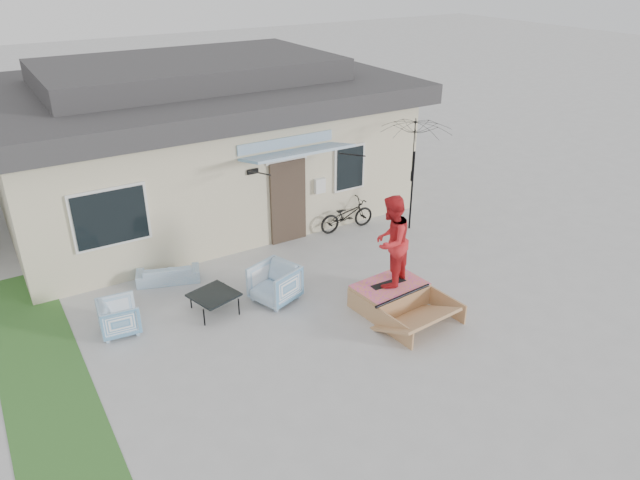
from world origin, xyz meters
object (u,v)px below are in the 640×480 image
coffee_table (215,303)px  skateboard (389,283)px  patio_umbrella (414,165)px  skater (391,240)px  bicycle (347,212)px  armchair_right (275,282)px  armchair_left (119,315)px  loveseat (168,270)px  skate_ramp (389,295)px

coffee_table → skateboard: (3.17, -1.60, 0.29)m
patio_umbrella → skater: 3.85m
bicycle → patio_umbrella: (1.46, -0.80, 1.25)m
armchair_right → skateboard: (1.92, -1.35, 0.06)m
armchair_right → skateboard: 2.35m
armchair_left → bicycle: bicycle is taller
loveseat → patio_umbrella: bearing=-166.9°
loveseat → skater: skater is taller
loveseat → skateboard: 4.86m
coffee_table → skateboard: size_ratio=1.07×
bicycle → armchair_left: bearing=106.7°
armchair_right → skater: (1.92, -1.35, 1.04)m
bicycle → skateboard: size_ratio=2.01×
loveseat → coffee_table: loveseat is taller
patio_umbrella → skater: size_ratio=1.16×
loveseat → skater: bearing=156.0°
coffee_table → skate_ramp: size_ratio=0.43×
armchair_left → bicycle: 6.49m
skate_ramp → skater: size_ratio=1.00×
skater → loveseat: bearing=-72.8°
armchair_right → patio_umbrella: 5.03m
patio_umbrella → skate_ramp: patio_umbrella is taller
loveseat → bicycle: bicycle is taller
bicycle → skater: bearing=161.9°
armchair_left → loveseat: bearing=-39.4°
coffee_table → bicycle: 4.86m
armchair_left → bicycle: (6.28, 1.61, 0.13)m
bicycle → skate_ramp: bicycle is taller
bicycle → patio_umbrella: bearing=-116.5°
loveseat → coffee_table: (0.41, -1.68, -0.06)m
skateboard → skater: bearing=0.0°
armchair_right → skate_ramp: (1.93, -1.39, -0.20)m
armchair_left → patio_umbrella: (7.74, 0.81, 1.38)m
skate_ramp → skater: skater is taller
skate_ramp → skater: (-0.00, 0.05, 1.24)m
armchair_right → skate_ramp: bearing=34.5°
bicycle → skate_ramp: (-1.29, -3.53, -0.26)m
coffee_table → skater: skater is taller
patio_umbrella → skateboard: (-2.75, -2.69, -1.25)m
armchair_left → coffee_table: size_ratio=0.89×
loveseat → armchair_right: (1.65, -1.93, 0.17)m
coffee_table → armchair_left: bearing=171.3°
loveseat → skateboard: bearing=156.0°
loveseat → patio_umbrella: size_ratio=0.62×
armchair_left → coffee_table: 1.85m
armchair_left → armchair_right: 3.11m
bicycle → skater: size_ratio=0.81×
armchair_right → bicycle: (3.22, 2.14, 0.06)m
loveseat → armchair_right: 2.55m
coffee_table → bicycle: (4.46, 1.89, 0.29)m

